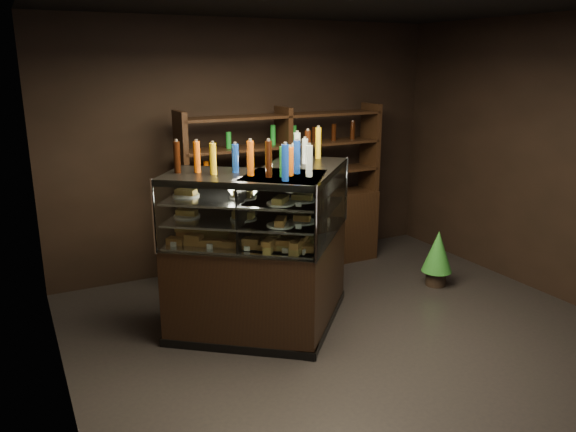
% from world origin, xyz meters
% --- Properties ---
extents(ground, '(5.00, 5.00, 0.00)m').
position_xyz_m(ground, '(0.00, 0.00, 0.00)').
color(ground, black).
rests_on(ground, ground).
extents(room_shell, '(5.02, 5.02, 3.01)m').
position_xyz_m(room_shell, '(0.00, 0.00, 1.94)').
color(room_shell, black).
rests_on(room_shell, ground).
extents(display_case, '(2.10, 1.54, 1.56)m').
position_xyz_m(display_case, '(-0.61, 0.65, 0.52)').
color(display_case, black).
rests_on(display_case, ground).
extents(food_display, '(1.66, 1.06, 0.48)m').
position_xyz_m(food_display, '(-0.61, 0.64, 1.14)').
color(food_display, '#CC8E49').
rests_on(food_display, display_case).
extents(bottles_top, '(1.48, 0.92, 0.30)m').
position_xyz_m(bottles_top, '(-0.61, 0.65, 1.70)').
color(bottles_top, black).
rests_on(bottles_top, display_case).
extents(potted_conifer, '(0.35, 0.35, 0.74)m').
position_xyz_m(potted_conifer, '(1.56, 0.78, 0.42)').
color(potted_conifer, black).
rests_on(potted_conifer, ground).
extents(back_shelving, '(2.55, 0.43, 2.00)m').
position_xyz_m(back_shelving, '(0.22, 2.05, 0.60)').
color(back_shelving, black).
rests_on(back_shelving, ground).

